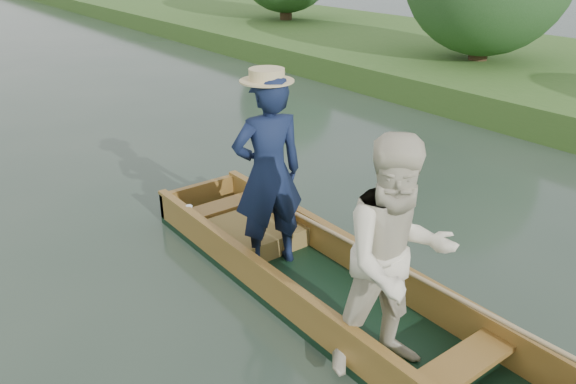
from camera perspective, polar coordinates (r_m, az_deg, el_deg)
ground at (r=5.67m, az=3.75°, el=-10.79°), size 120.00×120.00×0.00m
punt at (r=5.05m, az=4.38°, el=-4.95°), size 1.41×5.00×2.14m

